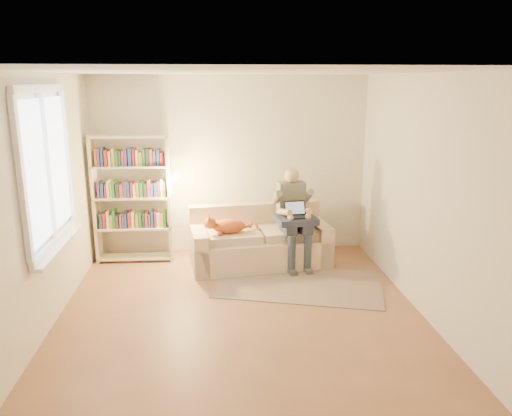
{
  "coord_description": "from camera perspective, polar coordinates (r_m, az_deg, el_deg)",
  "views": [
    {
      "loc": [
        -0.29,
        -5.02,
        2.52
      ],
      "look_at": [
        0.26,
        1.0,
        0.97
      ],
      "focal_mm": 35.0,
      "sensor_mm": 36.0,
      "label": 1
    }
  ],
  "objects": [
    {
      "name": "wall_back",
      "position": [
        7.38,
        -2.87,
        4.87
      ],
      "size": [
        4.0,
        0.02,
        2.6
      ],
      "primitive_type": "cube",
      "color": "silver",
      "rests_on": "floor"
    },
    {
      "name": "wall_front",
      "position": [
        3.04,
        0.7,
        -9.21
      ],
      "size": [
        4.0,
        0.02,
        2.6
      ],
      "primitive_type": "cube",
      "color": "silver",
      "rests_on": "floor"
    },
    {
      "name": "floor",
      "position": [
        5.63,
        -1.73,
        -12.21
      ],
      "size": [
        4.5,
        4.5,
        0.0
      ],
      "primitive_type": "plane",
      "color": "brown",
      "rests_on": "ground"
    },
    {
      "name": "ceiling",
      "position": [
        5.03,
        -1.95,
        15.31
      ],
      "size": [
        4.0,
        4.5,
        0.02
      ],
      "primitive_type": "cube",
      "color": "white",
      "rests_on": "wall_back"
    },
    {
      "name": "laptop",
      "position": [
        6.75,
        4.33,
        -0.55
      ],
      "size": [
        0.32,
        0.3,
        0.24
      ],
      "rotation": [
        0.0,
        0.0,
        0.13
      ],
      "color": "black",
      "rests_on": "blanket"
    },
    {
      "name": "person",
      "position": [
        6.87,
        4.31,
        -0.44
      ],
      "size": [
        0.44,
        0.63,
        1.36
      ],
      "rotation": [
        0.0,
        0.0,
        0.13
      ],
      "color": "slate",
      "rests_on": "sofa"
    },
    {
      "name": "blanket",
      "position": [
        6.76,
        4.34,
        -1.35
      ],
      "size": [
        0.58,
        0.49,
        0.08
      ],
      "primitive_type": "cube",
      "rotation": [
        0.0,
        0.0,
        0.13
      ],
      "color": "#272B44",
      "rests_on": "person"
    },
    {
      "name": "wall_left",
      "position": [
        5.45,
        -23.34,
        0.26
      ],
      "size": [
        0.02,
        4.5,
        2.6
      ],
      "primitive_type": "cube",
      "color": "silver",
      "rests_on": "floor"
    },
    {
      "name": "rug",
      "position": [
        6.44,
        5.0,
        -8.63
      ],
      "size": [
        2.3,
        1.72,
        0.01
      ],
      "primitive_type": "cube",
      "rotation": [
        0.0,
        0.0,
        -0.27
      ],
      "color": "gray",
      "rests_on": "floor"
    },
    {
      "name": "bookshelf",
      "position": [
        7.17,
        -13.91,
        1.74
      ],
      "size": [
        1.2,
        0.36,
        1.81
      ],
      "rotation": [
        0.0,
        0.0,
        -0.02
      ],
      "color": "beige",
      "rests_on": "floor"
    },
    {
      "name": "wall_right",
      "position": [
        5.65,
        18.85,
        1.16
      ],
      "size": [
        0.02,
        4.5,
        2.6
      ],
      "primitive_type": "cube",
      "color": "silver",
      "rests_on": "floor"
    },
    {
      "name": "cat",
      "position": [
        6.74,
        -3.24,
        -2.01
      ],
      "size": [
        0.66,
        0.29,
        0.25
      ],
      "rotation": [
        0.0,
        0.0,
        0.13
      ],
      "color": "orange",
      "rests_on": "sofa"
    },
    {
      "name": "sofa",
      "position": [
        7.03,
        0.37,
        -4.06
      ],
      "size": [
        1.99,
        1.08,
        0.81
      ],
      "rotation": [
        0.0,
        0.0,
        0.13
      ],
      "color": "beige",
      "rests_on": "floor"
    },
    {
      "name": "window",
      "position": [
        5.6,
        -22.29,
        1.52
      ],
      "size": [
        0.12,
        1.52,
        1.69
      ],
      "color": "white",
      "rests_on": "wall_left"
    }
  ]
}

